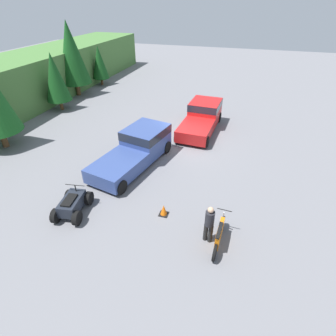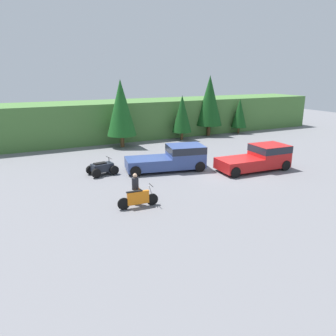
{
  "view_description": "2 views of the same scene",
  "coord_description": "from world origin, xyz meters",
  "px_view_note": "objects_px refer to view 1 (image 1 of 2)",
  "views": [
    {
      "loc": [
        -15.71,
        -3.58,
        8.45
      ],
      "look_at": [
        -4.87,
        -0.24,
        0.95
      ],
      "focal_mm": 28.0,
      "sensor_mm": 36.0,
      "label": 1
    },
    {
      "loc": [
        -13.96,
        -18.76,
        6.96
      ],
      "look_at": [
        -4.87,
        -0.24,
        0.95
      ],
      "focal_mm": 35.0,
      "sensor_mm": 36.0,
      "label": 2
    }
  ],
  "objects_px": {
    "pickup_truck_second": "(138,147)",
    "rider_person": "(209,223)",
    "traffic_cone": "(164,210)",
    "dirt_bike": "(219,235)",
    "pickup_truck_red": "(202,116)",
    "quad_atv": "(72,204)"
  },
  "relations": [
    {
      "from": "dirt_bike",
      "to": "traffic_cone",
      "type": "bearing_deg",
      "value": 73.61
    },
    {
      "from": "quad_atv",
      "to": "pickup_truck_second",
      "type": "bearing_deg",
      "value": -21.29
    },
    {
      "from": "quad_atv",
      "to": "traffic_cone",
      "type": "distance_m",
      "value": 4.18
    },
    {
      "from": "rider_person",
      "to": "traffic_cone",
      "type": "relative_size",
      "value": 3.24
    },
    {
      "from": "pickup_truck_red",
      "to": "pickup_truck_second",
      "type": "distance_m",
      "value": 6.41
    },
    {
      "from": "pickup_truck_red",
      "to": "traffic_cone",
      "type": "distance_m",
      "value": 9.84
    },
    {
      "from": "pickup_truck_second",
      "to": "rider_person",
      "type": "bearing_deg",
      "value": -122.43
    },
    {
      "from": "pickup_truck_second",
      "to": "traffic_cone",
      "type": "bearing_deg",
      "value": -132.44
    },
    {
      "from": "quad_atv",
      "to": "traffic_cone",
      "type": "xyz_separation_m",
      "value": [
        1.08,
        -4.04,
        -0.21
      ]
    },
    {
      "from": "pickup_truck_second",
      "to": "pickup_truck_red",
      "type": "bearing_deg",
      "value": -13.78
    },
    {
      "from": "quad_atv",
      "to": "rider_person",
      "type": "relative_size",
      "value": 1.22
    },
    {
      "from": "pickup_truck_second",
      "to": "rider_person",
      "type": "height_order",
      "value": "pickup_truck_second"
    },
    {
      "from": "quad_atv",
      "to": "rider_person",
      "type": "height_order",
      "value": "rider_person"
    },
    {
      "from": "dirt_bike",
      "to": "traffic_cone",
      "type": "xyz_separation_m",
      "value": [
        0.94,
        2.63,
        -0.23
      ]
    },
    {
      "from": "pickup_truck_second",
      "to": "traffic_cone",
      "type": "distance_m",
      "value": 5.02
    },
    {
      "from": "dirt_bike",
      "to": "rider_person",
      "type": "distance_m",
      "value": 0.66
    },
    {
      "from": "pickup_truck_second",
      "to": "dirt_bike",
      "type": "xyz_separation_m",
      "value": [
        -4.97,
        -5.55,
        -0.47
      ]
    },
    {
      "from": "rider_person",
      "to": "traffic_cone",
      "type": "distance_m",
      "value": 2.48
    },
    {
      "from": "dirt_bike",
      "to": "quad_atv",
      "type": "relative_size",
      "value": 1.05
    },
    {
      "from": "dirt_bike",
      "to": "rider_person",
      "type": "bearing_deg",
      "value": 90.36
    },
    {
      "from": "pickup_truck_second",
      "to": "quad_atv",
      "type": "bearing_deg",
      "value": 179.27
    },
    {
      "from": "pickup_truck_second",
      "to": "traffic_cone",
      "type": "xyz_separation_m",
      "value": [
        -4.03,
        -2.91,
        -0.7
      ]
    }
  ]
}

